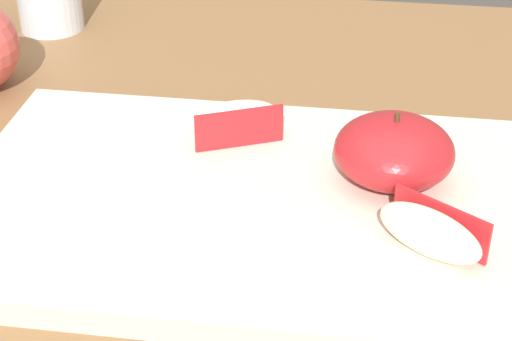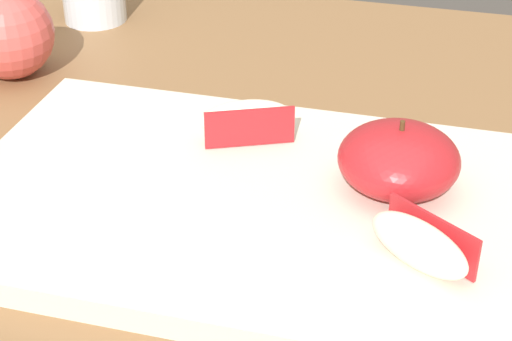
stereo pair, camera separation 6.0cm
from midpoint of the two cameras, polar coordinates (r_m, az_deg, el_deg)
name	(u,v)px [view 1 (the left image)]	position (r m, az deg, el deg)	size (l,w,h in m)	color
dining_table	(197,302)	(0.73, -6.37, -8.87)	(1.12, 0.83, 0.76)	brown
cutting_board	(256,205)	(0.61, -2.79, -2.41)	(0.43, 0.28, 0.02)	beige
apple_half_skin_up	(394,150)	(0.61, 6.58, 1.29)	(0.09, 0.09, 0.06)	#B21E23
apple_wedge_front	(430,232)	(0.55, 8.64, -4.22)	(0.08, 0.06, 0.03)	#F4EACC
apple_wedge_near_knife	(235,121)	(0.67, -3.96, 3.29)	(0.08, 0.05, 0.03)	#F4EACC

